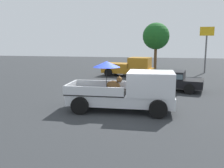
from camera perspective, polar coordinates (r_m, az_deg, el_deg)
ground_plane at (r=11.86m, az=2.08°, el=-6.11°), size 80.00×80.00×0.00m
pickup_truck_main at (r=11.58m, az=4.34°, el=-1.54°), size 5.10×2.37×2.35m
pickup_truck_red at (r=23.37m, az=4.14°, el=3.99°), size 5.03×2.79×1.80m
parked_sedan_far at (r=16.97m, az=13.23°, el=1.07°), size 4.55×2.56×1.33m
motel_sign at (r=27.35m, az=21.23°, el=9.46°), size 1.40×0.16×4.77m
tree_by_lot at (r=28.36m, az=10.25°, el=10.93°), size 2.99×2.99×5.37m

